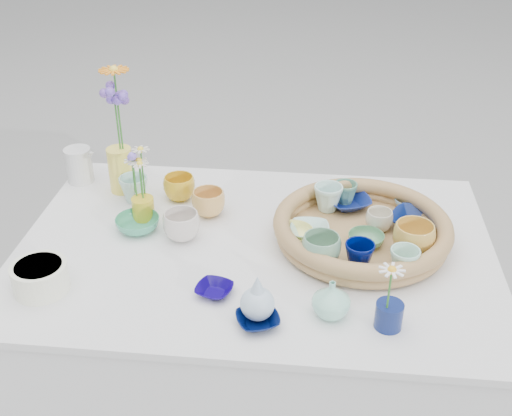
# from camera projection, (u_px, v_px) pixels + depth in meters

# --- Properties ---
(wicker_tray) EXTENTS (0.47, 0.47, 0.08)m
(wicker_tray) POSITION_uv_depth(u_px,v_px,m) (362.00, 229.00, 1.70)
(wicker_tray) COLOR olive
(wicker_tray) RESTS_ON display_table
(tray_ceramic_0) EXTENTS (0.16, 0.16, 0.03)m
(tray_ceramic_0) POSITION_uv_depth(u_px,v_px,m) (348.00, 202.00, 1.84)
(tray_ceramic_0) COLOR navy
(tray_ceramic_0) RESTS_ON wicker_tray
(tray_ceramic_1) EXTENTS (0.17, 0.17, 0.03)m
(tray_ceramic_1) POSITION_uv_depth(u_px,v_px,m) (415.00, 221.00, 1.75)
(tray_ceramic_1) COLOR #081853
(tray_ceramic_1) RESTS_ON wicker_tray
(tray_ceramic_2) EXTENTS (0.13, 0.13, 0.08)m
(tray_ceramic_2) POSITION_uv_depth(u_px,v_px,m) (414.00, 239.00, 1.63)
(tray_ceramic_2) COLOR gold
(tray_ceramic_2) RESTS_ON wicker_tray
(tray_ceramic_3) EXTENTS (0.11, 0.11, 0.03)m
(tray_ceramic_3) POSITION_uv_depth(u_px,v_px,m) (366.00, 239.00, 1.67)
(tray_ceramic_3) COLOR #569164
(tray_ceramic_3) RESTS_ON wicker_tray
(tray_ceramic_4) EXTENTS (0.13, 0.13, 0.08)m
(tray_ceramic_4) POSITION_uv_depth(u_px,v_px,m) (321.00, 250.00, 1.59)
(tray_ceramic_4) COLOR #6B9D7F
(tray_ceramic_4) RESTS_ON wicker_tray
(tray_ceramic_5) EXTENTS (0.11, 0.11, 0.03)m
(tray_ceramic_5) POSITION_uv_depth(u_px,v_px,m) (309.00, 231.00, 1.71)
(tray_ceramic_5) COLOR #A6D5CD
(tray_ceramic_5) RESTS_ON wicker_tray
(tray_ceramic_6) EXTENTS (0.09, 0.09, 0.08)m
(tray_ceramic_6) POSITION_uv_depth(u_px,v_px,m) (328.00, 198.00, 1.81)
(tray_ceramic_6) COLOR silver
(tray_ceramic_6) RESTS_ON wicker_tray
(tray_ceramic_7) EXTENTS (0.07, 0.07, 0.06)m
(tray_ceramic_7) POSITION_uv_depth(u_px,v_px,m) (379.00, 221.00, 1.73)
(tray_ceramic_7) COLOR beige
(tray_ceramic_7) RESTS_ON wicker_tray
(tray_ceramic_8) EXTENTS (0.10, 0.10, 0.03)m
(tray_ceramic_8) POSITION_uv_depth(u_px,v_px,m) (408.00, 202.00, 1.84)
(tray_ceramic_8) COLOR #74A5D0
(tray_ceramic_8) RESTS_ON wicker_tray
(tray_ceramic_9) EXTENTS (0.08, 0.08, 0.07)m
(tray_ceramic_9) POSITION_uv_depth(u_px,v_px,m) (359.00, 255.00, 1.58)
(tray_ceramic_9) COLOR #000A4F
(tray_ceramic_9) RESTS_ON wicker_tray
(tray_ceramic_10) EXTENTS (0.14, 0.14, 0.03)m
(tray_ceramic_10) POSITION_uv_depth(u_px,v_px,m) (294.00, 235.00, 1.69)
(tray_ceramic_10) COLOR #FFF87E
(tray_ceramic_10) RESTS_ON wicker_tray
(tray_ceramic_11) EXTENTS (0.08, 0.08, 0.07)m
(tray_ceramic_11) POSITION_uv_depth(u_px,v_px,m) (404.00, 261.00, 1.55)
(tray_ceramic_11) COLOR #AAE6D0
(tray_ceramic_11) RESTS_ON wicker_tray
(tray_ceramic_12) EXTENTS (0.09, 0.09, 0.06)m
(tray_ceramic_12) POSITION_uv_depth(u_px,v_px,m) (345.00, 193.00, 1.85)
(tray_ceramic_12) COLOR #538D73
(tray_ceramic_12) RESTS_ON wicker_tray
(loose_ceramic_0) EXTENTS (0.10, 0.10, 0.07)m
(loose_ceramic_0) POSITION_uv_depth(u_px,v_px,m) (179.00, 188.00, 1.90)
(loose_ceramic_0) COLOR gold
(loose_ceramic_0) RESTS_ON display_table
(loose_ceramic_1) EXTENTS (0.12, 0.12, 0.07)m
(loose_ceramic_1) POSITION_uv_depth(u_px,v_px,m) (209.00, 203.00, 1.83)
(loose_ceramic_1) COLOR tan
(loose_ceramic_1) RESTS_ON display_table
(loose_ceramic_2) EXTENTS (0.16, 0.16, 0.04)m
(loose_ceramic_2) POSITION_uv_depth(u_px,v_px,m) (138.00, 224.00, 1.76)
(loose_ceramic_2) COLOR #3B9772
(loose_ceramic_2) RESTS_ON display_table
(loose_ceramic_3) EXTENTS (0.13, 0.13, 0.08)m
(loose_ceramic_3) POSITION_uv_depth(u_px,v_px,m) (181.00, 226.00, 1.72)
(loose_ceramic_3) COLOR beige
(loose_ceramic_3) RESTS_ON display_table
(loose_ceramic_4) EXTENTS (0.11, 0.11, 0.02)m
(loose_ceramic_4) POSITION_uv_depth(u_px,v_px,m) (214.00, 290.00, 1.53)
(loose_ceramic_4) COLOR #0D005C
(loose_ceramic_4) RESTS_ON display_table
(loose_ceramic_5) EXTENTS (0.10, 0.10, 0.08)m
(loose_ceramic_5) POSITION_uv_depth(u_px,v_px,m) (134.00, 189.00, 1.89)
(loose_ceramic_5) COLOR #A3D2C3
(loose_ceramic_5) RESTS_ON display_table
(loose_ceramic_6) EXTENTS (0.13, 0.13, 0.02)m
(loose_ceramic_6) POSITION_uv_depth(u_px,v_px,m) (258.00, 320.00, 1.43)
(loose_ceramic_6) COLOR #030D39
(loose_ceramic_6) RESTS_ON display_table
(fluted_bowl) EXTENTS (0.17, 0.17, 0.07)m
(fluted_bowl) POSITION_uv_depth(u_px,v_px,m) (40.00, 277.00, 1.53)
(fluted_bowl) COLOR white
(fluted_bowl) RESTS_ON display_table
(bud_vase_paleblue) EXTENTS (0.10, 0.10, 0.12)m
(bud_vase_paleblue) POSITION_uv_depth(u_px,v_px,m) (257.00, 296.00, 1.43)
(bud_vase_paleblue) COLOR silver
(bud_vase_paleblue) RESTS_ON display_table
(bud_vase_seafoam) EXTENTS (0.12, 0.12, 0.09)m
(bud_vase_seafoam) POSITION_uv_depth(u_px,v_px,m) (331.00, 299.00, 1.44)
(bud_vase_seafoam) COLOR #94DEC3
(bud_vase_seafoam) RESTS_ON display_table
(bud_vase_cobalt) EXTENTS (0.07, 0.07, 0.06)m
(bud_vase_cobalt) POSITION_uv_depth(u_px,v_px,m) (389.00, 315.00, 1.41)
(bud_vase_cobalt) COLOR navy
(bud_vase_cobalt) RESTS_ON display_table
(single_daisy) EXTENTS (0.07, 0.07, 0.12)m
(single_daisy) POSITION_uv_depth(u_px,v_px,m) (389.00, 289.00, 1.36)
(single_daisy) COLOR white
(single_daisy) RESTS_ON bud_vase_cobalt
(tall_vase_yellow) EXTENTS (0.08, 0.08, 0.14)m
(tall_vase_yellow) POSITION_uv_depth(u_px,v_px,m) (121.00, 170.00, 1.93)
(tall_vase_yellow) COLOR #FAE352
(tall_vase_yellow) RESTS_ON display_table
(gerbera) EXTENTS (0.13, 0.13, 0.26)m
(gerbera) POSITION_uv_depth(u_px,v_px,m) (118.00, 111.00, 1.84)
(gerbera) COLOR orange
(gerbera) RESTS_ON tall_vase_yellow
(hydrangea) EXTENTS (0.08, 0.08, 0.24)m
(hydrangea) POSITION_uv_depth(u_px,v_px,m) (117.00, 122.00, 1.85)
(hydrangea) COLOR #6E49AF
(hydrangea) RESTS_ON tall_vase_yellow
(white_pitcher) EXTENTS (0.13, 0.11, 0.11)m
(white_pitcher) POSITION_uv_depth(u_px,v_px,m) (79.00, 165.00, 1.99)
(white_pitcher) COLOR silver
(white_pitcher) RESTS_ON display_table
(daisy_cup) EXTENTS (0.08, 0.08, 0.07)m
(daisy_cup) POSITION_uv_depth(u_px,v_px,m) (143.00, 209.00, 1.81)
(daisy_cup) COLOR gold
(daisy_cup) RESTS_ON display_table
(daisy_posy) EXTENTS (0.10, 0.10, 0.15)m
(daisy_posy) POSITION_uv_depth(u_px,v_px,m) (138.00, 172.00, 1.76)
(daisy_posy) COLOR silver
(daisy_posy) RESTS_ON daisy_cup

